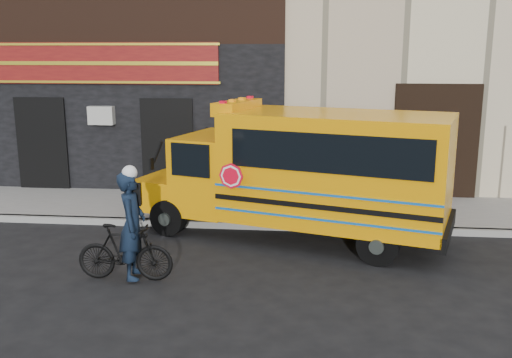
{
  "coord_description": "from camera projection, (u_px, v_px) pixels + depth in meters",
  "views": [
    {
      "loc": [
        0.78,
        -9.8,
        3.97
      ],
      "look_at": [
        -0.4,
        1.85,
        1.34
      ],
      "focal_mm": 40.0,
      "sensor_mm": 36.0,
      "label": 1
    }
  ],
  "objects": [
    {
      "name": "ground",
      "position": [
        267.0,
        272.0,
        10.46
      ],
      "size": [
        120.0,
        120.0,
        0.0
      ],
      "primitive_type": "plane",
      "color": "black",
      "rests_on": "ground"
    },
    {
      "name": "cyclist",
      "position": [
        132.0,
        228.0,
        9.93
      ],
      "size": [
        0.54,
        0.75,
        1.91
      ],
      "primitive_type": "imported",
      "rotation": [
        0.0,
        0.0,
        1.69
      ],
      "color": "black",
      "rests_on": "ground"
    },
    {
      "name": "bicycle",
      "position": [
        125.0,
        252.0,
        10.03
      ],
      "size": [
        1.71,
        0.49,
        1.03
      ],
      "primitive_type": "imported",
      "rotation": [
        0.0,
        0.0,
        1.57
      ],
      "color": "black",
      "rests_on": "ground"
    },
    {
      "name": "school_bus",
      "position": [
        305.0,
        170.0,
        12.05
      ],
      "size": [
        7.22,
        4.06,
        2.92
      ],
      "color": "black",
      "rests_on": "ground"
    },
    {
      "name": "sidewalk",
      "position": [
        281.0,
        208.0,
        14.43
      ],
      "size": [
        40.0,
        3.0,
        0.15
      ],
      "primitive_type": "cube",
      "color": "slate",
      "rests_on": "ground"
    },
    {
      "name": "curb",
      "position": [
        277.0,
        226.0,
        12.97
      ],
      "size": [
        40.0,
        0.2,
        0.15
      ],
      "primitive_type": "cube",
      "color": "gray",
      "rests_on": "ground"
    }
  ]
}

